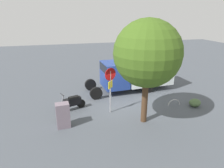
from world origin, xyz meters
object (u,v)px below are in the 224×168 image
object	(u,v)px
box_truck_near	(137,70)
street_tree	(147,54)
stop_sign	(110,84)
utility_cabinet	(63,115)
motorcycle	(72,102)
bike_rack_hoop	(174,105)

from	to	relation	value
box_truck_near	street_tree	bearing A→B (deg)	70.26
stop_sign	utility_cabinet	distance (m)	3.26
motorcycle	bike_rack_hoop	distance (m)	6.73
motorcycle	street_tree	bearing A→B (deg)	130.08
motorcycle	stop_sign	distance (m)	2.80
street_tree	utility_cabinet	world-z (taller)	street_tree
stop_sign	street_tree	distance (m)	2.94
utility_cabinet	bike_rack_hoop	world-z (taller)	utility_cabinet
box_truck_near	bike_rack_hoop	size ratio (longest dim) A/B	8.10
box_truck_near	utility_cabinet	xyz separation A→B (m)	(5.88, 4.32, -0.88)
utility_cabinet	box_truck_near	bearing A→B (deg)	-143.68
motorcycle	street_tree	xyz separation A→B (m)	(-3.80, 2.47, 3.35)
motorcycle	street_tree	size ratio (longest dim) A/B	0.31
street_tree	utility_cabinet	distance (m)	5.47
motorcycle	utility_cabinet	distance (m)	2.03
box_truck_near	bike_rack_hoop	xyz separation A→B (m)	(-1.37, 3.46, -1.58)
box_truck_near	bike_rack_hoop	distance (m)	4.04
motorcycle	bike_rack_hoop	xyz separation A→B (m)	(-6.63, 1.07, -0.52)
utility_cabinet	bike_rack_hoop	bearing A→B (deg)	-173.26
bike_rack_hoop	stop_sign	bearing A→B (deg)	-1.57
box_truck_near	stop_sign	size ratio (longest dim) A/B	2.42
box_truck_near	street_tree	xyz separation A→B (m)	(1.46, 4.87, 2.30)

